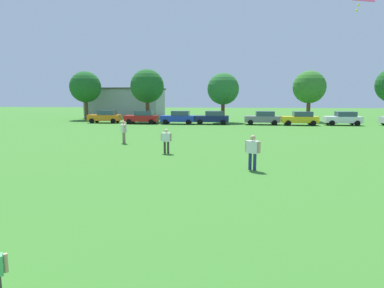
{
  "coord_description": "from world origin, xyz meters",
  "views": [
    {
      "loc": [
        6.13,
        -2.26,
        3.42
      ],
      "look_at": [
        4.75,
        10.07,
        1.69
      ],
      "focal_mm": 31.56,
      "sensor_mm": 36.0,
      "label": 1
    }
  ],
  "objects_px": {
    "bystander_midfield": "(124,130)",
    "parked_car_white_6": "(343,118)",
    "parked_car_orange_0": "(105,116)",
    "parked_car_red_1": "(142,117)",
    "parked_car_blue_2": "(179,117)",
    "parked_car_gray_4": "(263,118)",
    "tree_left": "(147,86)",
    "parked_car_yellow_5": "(300,118)",
    "tree_center_right": "(309,87)",
    "adult_bystander": "(253,149)",
    "parked_car_navy_3": "(212,118)",
    "bystander_near_trees": "(166,139)",
    "tree_far_left": "(85,87)",
    "tree_center_left": "(223,89)"
  },
  "relations": [
    {
      "from": "bystander_near_trees",
      "to": "tree_left",
      "type": "xyz_separation_m",
      "value": [
        -7.79,
        26.96,
        4.05
      ]
    },
    {
      "from": "tree_far_left",
      "to": "adult_bystander",
      "type": "bearing_deg",
      "value": -55.89
    },
    {
      "from": "parked_car_blue_2",
      "to": "tree_center_left",
      "type": "xyz_separation_m",
      "value": [
        5.59,
        3.76,
        3.67
      ]
    },
    {
      "from": "parked_car_orange_0",
      "to": "parked_car_red_1",
      "type": "bearing_deg",
      "value": 170.27
    },
    {
      "from": "parked_car_gray_4",
      "to": "parked_car_yellow_5",
      "type": "height_order",
      "value": "same"
    },
    {
      "from": "tree_far_left",
      "to": "parked_car_gray_4",
      "type": "bearing_deg",
      "value": -14.46
    },
    {
      "from": "parked_car_blue_2",
      "to": "parked_car_yellow_5",
      "type": "xyz_separation_m",
      "value": [
        15.16,
        -0.17,
        0.0
      ]
    },
    {
      "from": "bystander_near_trees",
      "to": "tree_left",
      "type": "relative_size",
      "value": 0.21
    },
    {
      "from": "adult_bystander",
      "to": "parked_car_orange_0",
      "type": "xyz_separation_m",
      "value": [
        -17.71,
        27.89,
        -0.13
      ]
    },
    {
      "from": "parked_car_red_1",
      "to": "tree_center_right",
      "type": "xyz_separation_m",
      "value": [
        22.42,
        7.05,
        3.97
      ]
    },
    {
      "from": "adult_bystander",
      "to": "parked_car_navy_3",
      "type": "xyz_separation_m",
      "value": [
        -3.28,
        27.16,
        -0.13
      ]
    },
    {
      "from": "tree_far_left",
      "to": "tree_left",
      "type": "distance_m",
      "value": 10.61
    },
    {
      "from": "parked_car_blue_2",
      "to": "parked_car_gray_4",
      "type": "xyz_separation_m",
      "value": [
        10.65,
        0.21,
        0.0
      ]
    },
    {
      "from": "parked_car_orange_0",
      "to": "parked_car_gray_4",
      "type": "relative_size",
      "value": 1.0
    },
    {
      "from": "bystander_near_trees",
      "to": "parked_car_red_1",
      "type": "bearing_deg",
      "value": 115.62
    },
    {
      "from": "parked_car_yellow_5",
      "to": "tree_left",
      "type": "relative_size",
      "value": 0.59
    },
    {
      "from": "parked_car_blue_2",
      "to": "tree_far_left",
      "type": "xyz_separation_m",
      "value": [
        -15.34,
        6.91,
        4.09
      ]
    },
    {
      "from": "parked_car_red_1",
      "to": "parked_car_gray_4",
      "type": "xyz_separation_m",
      "value": [
        15.4,
        0.24,
        0.0
      ]
    },
    {
      "from": "tree_far_left",
      "to": "bystander_near_trees",
      "type": "bearing_deg",
      "value": -58.67
    },
    {
      "from": "parked_car_orange_0",
      "to": "parked_car_navy_3",
      "type": "xyz_separation_m",
      "value": [
        14.43,
        -0.73,
        0.0
      ]
    },
    {
      "from": "bystander_near_trees",
      "to": "parked_car_navy_3",
      "type": "distance_m",
      "value": 22.95
    },
    {
      "from": "parked_car_blue_2",
      "to": "tree_center_left",
      "type": "relative_size",
      "value": 0.64
    },
    {
      "from": "parked_car_red_1",
      "to": "tree_far_left",
      "type": "distance_m",
      "value": 13.31
    },
    {
      "from": "tree_left",
      "to": "parked_car_navy_3",
      "type": "bearing_deg",
      "value": -23.31
    },
    {
      "from": "parked_car_white_6",
      "to": "parked_car_gray_4",
      "type": "bearing_deg",
      "value": 0.82
    },
    {
      "from": "parked_car_red_1",
      "to": "parked_car_blue_2",
      "type": "xyz_separation_m",
      "value": [
        4.74,
        0.03,
        0.0
      ]
    },
    {
      "from": "adult_bystander",
      "to": "parked_car_blue_2",
      "type": "height_order",
      "value": "parked_car_blue_2"
    },
    {
      "from": "tree_far_left",
      "to": "tree_center_right",
      "type": "distance_m",
      "value": 33.02
    },
    {
      "from": "parked_car_orange_0",
      "to": "parked_car_yellow_5",
      "type": "height_order",
      "value": "same"
    },
    {
      "from": "bystander_near_trees",
      "to": "parked_car_white_6",
      "type": "xyz_separation_m",
      "value": [
        17.69,
        23.08,
        -0.04
      ]
    },
    {
      "from": "tree_left",
      "to": "tree_center_right",
      "type": "distance_m",
      "value": 22.93
    },
    {
      "from": "parked_car_navy_3",
      "to": "tree_far_left",
      "type": "height_order",
      "value": "tree_far_left"
    },
    {
      "from": "bystander_near_trees",
      "to": "parked_car_orange_0",
      "type": "xyz_separation_m",
      "value": [
        -12.78,
        23.62,
        -0.04
      ]
    },
    {
      "from": "tree_left",
      "to": "tree_center_left",
      "type": "distance_m",
      "value": 10.69
    },
    {
      "from": "parked_car_gray_4",
      "to": "tree_center_right",
      "type": "height_order",
      "value": "tree_center_right"
    },
    {
      "from": "bystander_midfield",
      "to": "parked_car_white_6",
      "type": "height_order",
      "value": "parked_car_white_6"
    },
    {
      "from": "adult_bystander",
      "to": "parked_car_red_1",
      "type": "distance_m",
      "value": 29.68
    },
    {
      "from": "parked_car_gray_4",
      "to": "tree_left",
      "type": "bearing_deg",
      "value": -14.3
    },
    {
      "from": "parked_car_navy_3",
      "to": "tree_center_left",
      "type": "relative_size",
      "value": 0.64
    },
    {
      "from": "parked_car_gray_4",
      "to": "parked_car_white_6",
      "type": "distance_m",
      "value": 9.74
    },
    {
      "from": "parked_car_orange_0",
      "to": "parked_car_navy_3",
      "type": "bearing_deg",
      "value": 177.12
    },
    {
      "from": "adult_bystander",
      "to": "parked_car_navy_3",
      "type": "bearing_deg",
      "value": -52.06
    },
    {
      "from": "bystander_midfield",
      "to": "tree_center_right",
      "type": "height_order",
      "value": "tree_center_right"
    },
    {
      "from": "parked_car_orange_0",
      "to": "parked_car_red_1",
      "type": "distance_m",
      "value": 5.41
    },
    {
      "from": "adult_bystander",
      "to": "parked_car_blue_2",
      "type": "distance_m",
      "value": 28.06
    },
    {
      "from": "parked_car_red_1",
      "to": "tree_left",
      "type": "height_order",
      "value": "tree_left"
    },
    {
      "from": "bystander_near_trees",
      "to": "parked_car_orange_0",
      "type": "bearing_deg",
      "value": 125.88
    },
    {
      "from": "tree_center_left",
      "to": "bystander_near_trees",
      "type": "bearing_deg",
      "value": -96.21
    },
    {
      "from": "bystander_midfield",
      "to": "tree_left",
      "type": "xyz_separation_m",
      "value": [
        -3.76,
        22.72,
        3.95
      ]
    },
    {
      "from": "parked_car_yellow_5",
      "to": "tree_far_left",
      "type": "height_order",
      "value": "tree_far_left"
    }
  ]
}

